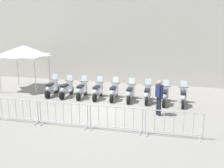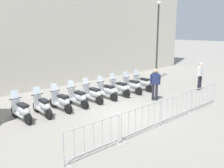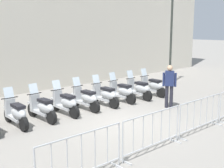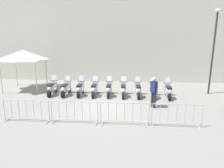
# 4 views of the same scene
# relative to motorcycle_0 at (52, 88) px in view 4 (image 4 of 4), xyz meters

# --- Properties ---
(ground_plane) EXTENTS (120.00, 120.00, 0.00)m
(ground_plane) POSITION_rel_motorcycle_0_xyz_m (3.63, -2.41, -0.45)
(ground_plane) COLOR gray
(building_facade) EXTENTS (28.10, 5.29, 12.83)m
(building_facade) POSITION_rel_motorcycle_0_xyz_m (4.42, 5.22, 5.96)
(building_facade) COLOR beige
(building_facade) RESTS_ON ground
(motorcycle_0) EXTENTS (0.56, 1.73, 1.24)m
(motorcycle_0) POSITION_rel_motorcycle_0_xyz_m (0.00, 0.00, 0.00)
(motorcycle_0) COLOR black
(motorcycle_0) RESTS_ON ground
(motorcycle_1) EXTENTS (0.62, 1.72, 1.24)m
(motorcycle_1) POSITION_rel_motorcycle_0_xyz_m (0.95, -0.12, 0.00)
(motorcycle_1) COLOR black
(motorcycle_1) RESTS_ON ground
(motorcycle_2) EXTENTS (0.56, 1.73, 1.24)m
(motorcycle_2) POSITION_rel_motorcycle_0_xyz_m (1.92, -0.19, 0.00)
(motorcycle_2) COLOR black
(motorcycle_2) RESTS_ON ground
(motorcycle_3) EXTENTS (0.56, 1.73, 1.24)m
(motorcycle_3) POSITION_rel_motorcycle_0_xyz_m (2.88, -0.26, 0.00)
(motorcycle_3) COLOR black
(motorcycle_3) RESTS_ON ground
(motorcycle_4) EXTENTS (0.56, 1.73, 1.24)m
(motorcycle_4) POSITION_rel_motorcycle_0_xyz_m (3.85, -0.32, 0.00)
(motorcycle_4) COLOR black
(motorcycle_4) RESTS_ON ground
(motorcycle_5) EXTENTS (0.56, 1.73, 1.24)m
(motorcycle_5) POSITION_rel_motorcycle_0_xyz_m (4.80, -0.46, 0.00)
(motorcycle_5) COLOR black
(motorcycle_5) RESTS_ON ground
(motorcycle_6) EXTENTS (0.56, 1.73, 1.24)m
(motorcycle_6) POSITION_rel_motorcycle_0_xyz_m (5.77, -0.55, 0.00)
(motorcycle_6) COLOR black
(motorcycle_6) RESTS_ON ground
(motorcycle_7) EXTENTS (0.61, 1.72, 1.24)m
(motorcycle_7) POSITION_rel_motorcycle_0_xyz_m (6.71, -0.75, 0.00)
(motorcycle_7) COLOR black
(motorcycle_7) RESTS_ON ground
(motorcycle_8) EXTENTS (0.60, 1.72, 1.24)m
(motorcycle_8) POSITION_rel_motorcycle_0_xyz_m (7.67, -0.85, 0.00)
(motorcycle_8) COLOR black
(motorcycle_8) RESTS_ON ground
(barrier_segment_0) EXTENTS (2.20, 0.65, 1.07)m
(barrier_segment_0) POSITION_rel_motorcycle_0_xyz_m (-0.02, -4.31, 0.07)
(barrier_segment_0) COLOR #B2B5B7
(barrier_segment_0) RESTS_ON ground
(barrier_segment_1) EXTENTS (2.20, 0.65, 1.07)m
(barrier_segment_1) POSITION_rel_motorcycle_0_xyz_m (2.25, -4.54, 0.07)
(barrier_segment_1) COLOR #B2B5B7
(barrier_segment_1) RESTS_ON ground
(barrier_segment_2) EXTENTS (2.20, 0.65, 1.07)m
(barrier_segment_2) POSITION_rel_motorcycle_0_xyz_m (4.53, -4.78, 0.07)
(barrier_segment_2) COLOR #B2B5B7
(barrier_segment_2) RESTS_ON ground
(barrier_segment_3) EXTENTS (2.20, 0.65, 1.07)m
(barrier_segment_3) POSITION_rel_motorcycle_0_xyz_m (6.81, -5.02, 0.07)
(barrier_segment_3) COLOR #B2B5B7
(barrier_segment_3) RESTS_ON ground
(street_lamp) EXTENTS (0.36, 0.36, 5.57)m
(street_lamp) POSITION_rel_motorcycle_0_xyz_m (10.75, 0.08, 2.92)
(street_lamp) COLOR #2D332D
(street_lamp) RESTS_ON ground
(officer_near_row_end) EXTENTS (0.37, 0.49, 1.73)m
(officer_near_row_end) POSITION_rel_motorcycle_0_xyz_m (6.32, -2.57, 0.53)
(officer_near_row_end) COLOR #23232D
(officer_near_row_end) RESTS_ON ground
(canopy_tent) EXTENTS (2.62, 2.62, 2.91)m
(canopy_tent) POSITION_rel_motorcycle_0_xyz_m (-2.26, 1.42, 2.06)
(canopy_tent) COLOR silver
(canopy_tent) RESTS_ON ground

